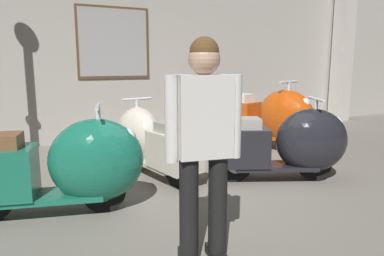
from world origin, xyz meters
name	(u,v)px	position (x,y,z in m)	size (l,w,h in m)	color
ground_plane	(229,192)	(0.00, 0.00, 0.00)	(60.00, 60.00, 0.00)	slate
showroom_back_wall	(137,50)	(0.18, 3.45, 1.63)	(18.00, 0.63, 3.26)	#ADA89E
scooter_0	(66,166)	(-1.64, 0.20, 0.47)	(1.74, 0.90, 1.02)	black
scooter_1	(148,140)	(-0.52, 1.06, 0.43)	(0.70, 1.60, 0.95)	black
scooter_2	(289,144)	(0.85, 0.02, 0.45)	(1.67, 1.11, 0.99)	black
scooter_3	(269,117)	(1.77, 1.52, 0.51)	(1.05, 1.90, 1.12)	black
visitor_0	(204,138)	(-0.94, -1.12, 0.90)	(0.52, 0.30, 1.56)	black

